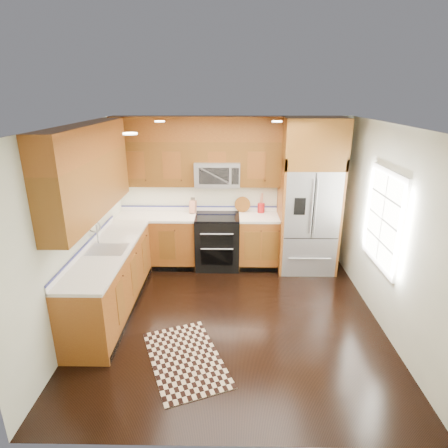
{
  "coord_description": "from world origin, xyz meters",
  "views": [
    {
      "loc": [
        -0.03,
        -4.47,
        2.97
      ],
      "look_at": [
        -0.12,
        0.6,
        1.18
      ],
      "focal_mm": 30.0,
      "sensor_mm": 36.0,
      "label": 1
    }
  ],
  "objects_px": {
    "range": "(218,242)",
    "rug": "(185,358)",
    "utensil_crock": "(261,206)",
    "refrigerator": "(309,197)",
    "knife_block": "(193,206)"
  },
  "relations": [
    {
      "from": "range",
      "to": "rug",
      "type": "xyz_separation_m",
      "value": [
        -0.3,
        -2.52,
        -0.46
      ]
    },
    {
      "from": "utensil_crock",
      "to": "refrigerator",
      "type": "bearing_deg",
      "value": -19.27
    },
    {
      "from": "rug",
      "to": "utensil_crock",
      "type": "distance_m",
      "value": 3.14
    },
    {
      "from": "range",
      "to": "rug",
      "type": "bearing_deg",
      "value": -96.75
    },
    {
      "from": "range",
      "to": "knife_block",
      "type": "relative_size",
      "value": 3.39
    },
    {
      "from": "range",
      "to": "utensil_crock",
      "type": "xyz_separation_m",
      "value": [
        0.77,
        0.23,
        0.59
      ]
    },
    {
      "from": "utensil_crock",
      "to": "range",
      "type": "bearing_deg",
      "value": -163.06
    },
    {
      "from": "rug",
      "to": "utensil_crock",
      "type": "xyz_separation_m",
      "value": [
        1.07,
        2.75,
        1.06
      ]
    },
    {
      "from": "rug",
      "to": "knife_block",
      "type": "distance_m",
      "value": 2.93
    },
    {
      "from": "range",
      "to": "refrigerator",
      "type": "distance_m",
      "value": 1.76
    },
    {
      "from": "rug",
      "to": "range",
      "type": "bearing_deg",
      "value": 61.45
    },
    {
      "from": "range",
      "to": "utensil_crock",
      "type": "distance_m",
      "value": 1.0
    },
    {
      "from": "refrigerator",
      "to": "knife_block",
      "type": "xyz_separation_m",
      "value": [
        -1.99,
        0.25,
        -0.25
      ]
    },
    {
      "from": "utensil_crock",
      "to": "rug",
      "type": "bearing_deg",
      "value": -111.2
    },
    {
      "from": "refrigerator",
      "to": "utensil_crock",
      "type": "bearing_deg",
      "value": 160.73
    }
  ]
}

